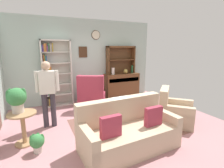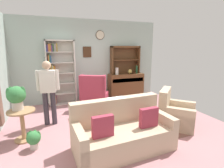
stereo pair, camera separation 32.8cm
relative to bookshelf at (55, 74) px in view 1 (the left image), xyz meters
name	(u,v)px [view 1 (the left image)]	position (x,y,z in m)	size (l,w,h in m)	color
ground_plane	(112,123)	(1.10, -1.94, -1.05)	(5.40, 4.60, 0.02)	#B27A7F
wall_back	(86,61)	(1.10, 0.19, 0.36)	(5.00, 0.09, 2.80)	#ADC1B7
area_rug	(124,126)	(1.30, -2.24, -1.04)	(2.41, 1.84, 0.01)	brown
bookshelf	(55,74)	(0.00, 0.00, 0.00)	(0.90, 0.30, 2.10)	silver
sideboard	(122,84)	(2.36, -0.08, -0.53)	(1.30, 0.45, 0.92)	brown
sideboard_hutch	(120,56)	(2.36, 0.02, 0.52)	(1.10, 0.26, 1.00)	brown
vase_tall	(113,71)	(1.97, -0.17, 0.00)	(0.11, 0.11, 0.24)	beige
vase_round	(126,71)	(2.49, -0.15, -0.04)	(0.15, 0.15, 0.17)	tan
bottle_wine	(132,69)	(2.75, -0.17, 0.02)	(0.07, 0.07, 0.30)	#194223
couch_floral	(128,132)	(0.93, -3.05, -0.73)	(1.85, 0.95, 0.90)	#C6AD8E
armchair_floral	(174,112)	(2.50, -2.61, -0.75)	(1.08, 1.08, 0.88)	#C6AD8E
wingback_chair	(92,96)	(0.99, -0.67, -0.66)	(1.06, 1.06, 1.05)	#A33347
plant_stand	(23,125)	(-0.85, -2.10, -0.65)	(0.52, 0.52, 0.64)	#A87F56
potted_plant_large	(17,98)	(-0.91, -2.04, -0.12)	(0.35, 0.35, 0.48)	beige
potted_plant_small	(37,142)	(-0.63, -2.51, -0.84)	(0.25, 0.25, 0.35)	beige
person_reading	(48,90)	(-0.33, -1.51, -0.14)	(0.53, 0.24, 1.56)	#38333D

